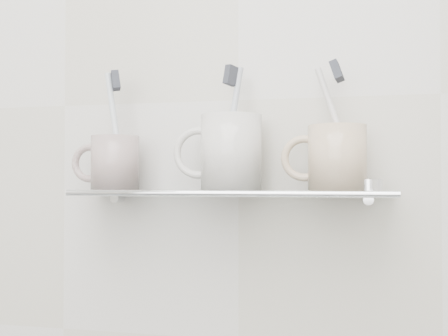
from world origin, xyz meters
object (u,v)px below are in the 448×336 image
(shelf_glass, at_px, (230,193))
(mug_right, at_px, (337,158))
(mug_center, at_px, (231,153))
(mug_left, at_px, (115,163))

(shelf_glass, xyz_separation_m, mug_right, (0.16, 0.00, 0.05))
(shelf_glass, relative_size, mug_right, 5.08)
(mug_center, xyz_separation_m, mug_right, (0.16, 0.00, -0.01))
(mug_left, xyz_separation_m, mug_center, (0.20, 0.00, 0.01))
(mug_center, distance_m, mug_right, 0.16)
(mug_right, bearing_deg, mug_center, 174.62)
(mug_left, xyz_separation_m, mug_right, (0.36, 0.00, 0.00))
(mug_center, bearing_deg, mug_left, 174.73)
(shelf_glass, relative_size, mug_center, 4.22)
(shelf_glass, distance_m, mug_right, 0.17)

